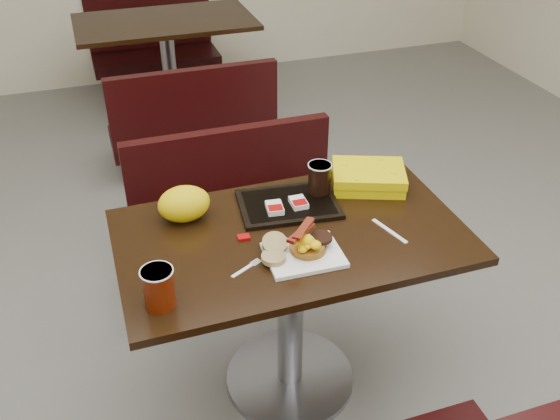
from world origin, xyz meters
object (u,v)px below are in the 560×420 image
object	(u,v)px
coffee_cup_far	(319,178)
clamshell	(368,177)
bench_far_n	(155,43)
bench_near_n	(241,217)
coffee_cup_near	(159,288)
paper_bag	(184,204)
fork	(242,271)
hashbrown_sleeve_right	(298,203)
table_near	(290,313)
pancake_stack	(308,247)
hashbrown_sleeve_left	(275,208)
table_far	(170,72)
tray	(289,204)
platter	(304,255)
bench_far_s	(190,114)
knife	(390,231)

from	to	relation	value
coffee_cup_far	clamshell	distance (m)	0.21
bench_far_n	coffee_cup_far	bearing A→B (deg)	-86.70
bench_near_n	coffee_cup_near	bearing A→B (deg)	-118.00
bench_near_n	paper_bag	distance (m)	0.75
fork	hashbrown_sleeve_right	distance (m)	0.41
table_near	pancake_stack	size ratio (longest dim) A/B	9.90
table_near	pancake_stack	xyz separation A→B (m)	(0.01, -0.13, 0.40)
hashbrown_sleeve_left	fork	bearing A→B (deg)	-118.60
table_near	table_far	size ratio (longest dim) A/B	1.00
pancake_stack	tray	size ratio (longest dim) A/B	0.34
platter	paper_bag	size ratio (longest dim) A/B	1.33
platter	clamshell	distance (m)	0.52
pancake_stack	tray	xyz separation A→B (m)	(0.03, 0.29, -0.02)
bench_near_n	paper_bag	world-z (taller)	paper_bag
coffee_cup_near	hashbrown_sleeve_left	size ratio (longest dim) A/B	1.65
table_near	tray	bearing A→B (deg)	74.34
hashbrown_sleeve_left	coffee_cup_far	xyz separation A→B (m)	(0.20, 0.07, 0.05)
clamshell	hashbrown_sleeve_left	bearing A→B (deg)	-148.67
fork	bench_far_s	bearing A→B (deg)	56.16
hashbrown_sleeve_left	table_far	bearing A→B (deg)	96.73
bench_far_n	hashbrown_sleeve_left	distance (m)	3.20
bench_near_n	coffee_cup_near	xyz separation A→B (m)	(-0.49, -0.92, 0.45)
coffee_cup_far	clamshell	world-z (taller)	coffee_cup_far
table_far	bench_far_n	distance (m)	0.70
knife	platter	bearing A→B (deg)	-99.35
clamshell	paper_bag	world-z (taller)	paper_bag
knife	clamshell	world-z (taller)	clamshell
table_far	hashbrown_sleeve_right	world-z (taller)	hashbrown_sleeve_right
platter	paper_bag	world-z (taller)	paper_bag
bench_far_n	coffee_cup_far	xyz separation A→B (m)	(0.18, -3.10, 0.47)
table_far	bench_far_s	distance (m)	0.70
bench_far_n	coffee_cup_far	size ratio (longest dim) A/B	8.61
fork	knife	bearing A→B (deg)	-22.89
table_far	knife	distance (m)	2.75
table_near	tray	world-z (taller)	tray
pancake_stack	hashbrown_sleeve_left	distance (m)	0.26
tray	table_far	bearing A→B (deg)	97.36
pancake_stack	knife	world-z (taller)	pancake_stack
bench_near_n	fork	bearing A→B (deg)	-104.43
pancake_stack	coffee_cup_near	xyz separation A→B (m)	(-0.50, -0.09, 0.04)
table_far	knife	bearing A→B (deg)	-83.11
coffee_cup_near	coffee_cup_far	world-z (taller)	coffee_cup_far
platter	coffee_cup_far	distance (m)	0.39
table_far	hashbrown_sleeve_right	xyz separation A→B (m)	(0.07, -2.47, 0.40)
bench_far_s	coffee_cup_far	world-z (taller)	coffee_cup_far
table_near	tray	size ratio (longest dim) A/B	3.33
table_near	paper_bag	bearing A→B (deg)	148.70
table_near	hashbrown_sleeve_right	distance (m)	0.43
bench_far_s	bench_far_n	world-z (taller)	same
tray	paper_bag	xyz separation A→B (m)	(-0.38, 0.04, 0.06)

